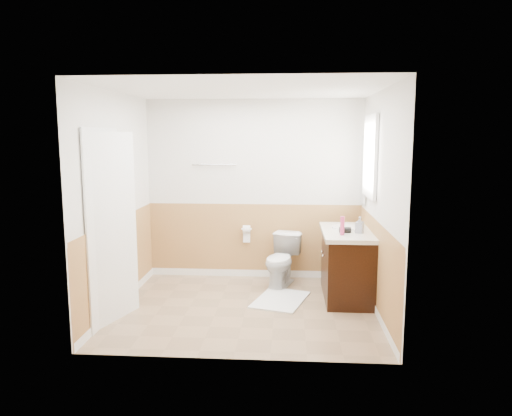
# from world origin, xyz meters

# --- Properties ---
(floor) EXTENTS (3.00, 3.00, 0.00)m
(floor) POSITION_xyz_m (0.00, 0.00, 0.00)
(floor) COLOR #8C7051
(floor) RESTS_ON ground
(ceiling) EXTENTS (3.00, 3.00, 0.00)m
(ceiling) POSITION_xyz_m (0.00, 0.00, 2.50)
(ceiling) COLOR white
(ceiling) RESTS_ON floor
(wall_back) EXTENTS (3.00, 0.00, 3.00)m
(wall_back) POSITION_xyz_m (0.00, 1.30, 1.25)
(wall_back) COLOR silver
(wall_back) RESTS_ON floor
(wall_front) EXTENTS (3.00, 0.00, 3.00)m
(wall_front) POSITION_xyz_m (0.00, -1.30, 1.25)
(wall_front) COLOR silver
(wall_front) RESTS_ON floor
(wall_left) EXTENTS (0.00, 3.00, 3.00)m
(wall_left) POSITION_xyz_m (-1.50, 0.00, 1.25)
(wall_left) COLOR silver
(wall_left) RESTS_ON floor
(wall_right) EXTENTS (0.00, 3.00, 3.00)m
(wall_right) POSITION_xyz_m (1.50, 0.00, 1.25)
(wall_right) COLOR silver
(wall_right) RESTS_ON floor
(wainscot_back) EXTENTS (3.00, 0.00, 3.00)m
(wainscot_back) POSITION_xyz_m (0.00, 1.29, 0.50)
(wainscot_back) COLOR #B37947
(wainscot_back) RESTS_ON floor
(wainscot_front) EXTENTS (3.00, 0.00, 3.00)m
(wainscot_front) POSITION_xyz_m (0.00, -1.29, 0.50)
(wainscot_front) COLOR #B37947
(wainscot_front) RESTS_ON floor
(wainscot_left) EXTENTS (0.00, 2.60, 2.60)m
(wainscot_left) POSITION_xyz_m (-1.49, 0.00, 0.50)
(wainscot_left) COLOR #B37947
(wainscot_left) RESTS_ON floor
(wainscot_right) EXTENTS (0.00, 2.60, 2.60)m
(wainscot_right) POSITION_xyz_m (1.49, 0.00, 0.50)
(wainscot_right) COLOR #B37947
(wainscot_right) RESTS_ON floor
(toilet) EXTENTS (0.57, 0.76, 0.69)m
(toilet) POSITION_xyz_m (0.40, 0.90, 0.35)
(toilet) COLOR white
(toilet) RESTS_ON floor
(bath_mat) EXTENTS (0.76, 0.93, 0.02)m
(bath_mat) POSITION_xyz_m (0.40, 0.29, 0.01)
(bath_mat) COLOR white
(bath_mat) RESTS_ON floor
(vanity_cabinet) EXTENTS (0.55, 1.10, 0.80)m
(vanity_cabinet) POSITION_xyz_m (1.21, 0.48, 0.40)
(vanity_cabinet) COLOR black
(vanity_cabinet) RESTS_ON floor
(vanity_knob_left) EXTENTS (0.03, 0.03, 0.03)m
(vanity_knob_left) POSITION_xyz_m (0.91, 0.38, 0.55)
(vanity_knob_left) COLOR silver
(vanity_knob_left) RESTS_ON vanity_cabinet
(vanity_knob_right) EXTENTS (0.03, 0.03, 0.03)m
(vanity_knob_right) POSITION_xyz_m (0.91, 0.58, 0.55)
(vanity_knob_right) COLOR silver
(vanity_knob_right) RESTS_ON vanity_cabinet
(countertop) EXTENTS (0.60, 1.15, 0.05)m
(countertop) POSITION_xyz_m (1.20, 0.48, 0.83)
(countertop) COLOR silver
(countertop) RESTS_ON vanity_cabinet
(sink_basin) EXTENTS (0.36, 0.36, 0.02)m
(sink_basin) POSITION_xyz_m (1.21, 0.63, 0.86)
(sink_basin) COLOR white
(sink_basin) RESTS_ON countertop
(faucet) EXTENTS (0.02, 0.02, 0.14)m
(faucet) POSITION_xyz_m (1.39, 0.63, 0.92)
(faucet) COLOR #BABBC1
(faucet) RESTS_ON countertop
(lotion_bottle) EXTENTS (0.05, 0.05, 0.22)m
(lotion_bottle) POSITION_xyz_m (1.11, 0.19, 0.96)
(lotion_bottle) COLOR #C33266
(lotion_bottle) RESTS_ON countertop
(soap_dispenser) EXTENTS (0.12, 0.12, 0.20)m
(soap_dispenser) POSITION_xyz_m (1.33, 0.33, 0.95)
(soap_dispenser) COLOR gray
(soap_dispenser) RESTS_ON countertop
(hair_dryer_body) EXTENTS (0.14, 0.07, 0.07)m
(hair_dryer_body) POSITION_xyz_m (1.16, 0.33, 0.89)
(hair_dryer_body) COLOR black
(hair_dryer_body) RESTS_ON countertop
(hair_dryer_handle) EXTENTS (0.03, 0.03, 0.07)m
(hair_dryer_handle) POSITION_xyz_m (1.13, 0.39, 0.86)
(hair_dryer_handle) COLOR black
(hair_dryer_handle) RESTS_ON countertop
(mirror_panel) EXTENTS (0.02, 0.35, 0.90)m
(mirror_panel) POSITION_xyz_m (1.48, 1.10, 1.55)
(mirror_panel) COLOR silver
(mirror_panel) RESTS_ON wall_right
(window_frame) EXTENTS (0.04, 0.80, 1.00)m
(window_frame) POSITION_xyz_m (1.47, 0.59, 1.75)
(window_frame) COLOR white
(window_frame) RESTS_ON wall_right
(window_glass) EXTENTS (0.01, 0.70, 0.90)m
(window_glass) POSITION_xyz_m (1.49, 0.59, 1.75)
(window_glass) COLOR white
(window_glass) RESTS_ON wall_right
(door) EXTENTS (0.29, 0.78, 2.04)m
(door) POSITION_xyz_m (-1.40, -0.45, 1.02)
(door) COLOR white
(door) RESTS_ON wall_left
(door_frame) EXTENTS (0.02, 0.92, 2.10)m
(door_frame) POSITION_xyz_m (-1.48, -0.45, 1.03)
(door_frame) COLOR white
(door_frame) RESTS_ON wall_left
(door_knob) EXTENTS (0.06, 0.06, 0.06)m
(door_knob) POSITION_xyz_m (-1.34, -0.12, 0.95)
(door_knob) COLOR silver
(door_knob) RESTS_ON door
(towel_bar) EXTENTS (0.62, 0.02, 0.02)m
(towel_bar) POSITION_xyz_m (-0.55, 1.25, 1.60)
(towel_bar) COLOR silver
(towel_bar) RESTS_ON wall_back
(tp_holder_bar) EXTENTS (0.14, 0.02, 0.02)m
(tp_holder_bar) POSITION_xyz_m (-0.10, 1.23, 0.70)
(tp_holder_bar) COLOR silver
(tp_holder_bar) RESTS_ON wall_back
(tp_roll) EXTENTS (0.10, 0.11, 0.11)m
(tp_roll) POSITION_xyz_m (-0.10, 1.23, 0.70)
(tp_roll) COLOR white
(tp_roll) RESTS_ON tp_holder_bar
(tp_sheet) EXTENTS (0.10, 0.01, 0.16)m
(tp_sheet) POSITION_xyz_m (-0.10, 1.23, 0.59)
(tp_sheet) COLOR white
(tp_sheet) RESTS_ON tp_roll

